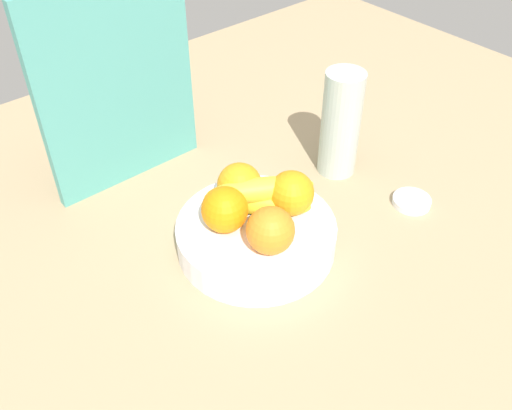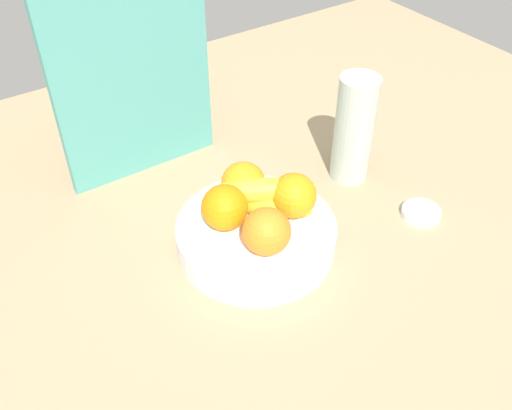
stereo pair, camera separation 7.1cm
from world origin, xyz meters
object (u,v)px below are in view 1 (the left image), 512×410
Objects in this scene: cutting_board at (118,87)px; jar_lid at (412,201)px; fruit_bowl at (256,236)px; orange_front_right at (291,193)px; orange_back_left at (225,210)px; thermos_tumbler at (341,124)px; orange_center at (240,185)px; orange_front_left at (271,230)px; banana_bunch at (258,196)px.

jar_lid is (32.45, -39.07, -17.42)cm from cutting_board.
fruit_bowl is 8.79cm from orange_front_right.
cutting_board is (-11.32, 30.56, 9.63)cm from orange_front_right.
cutting_board reaches higher than orange_back_left.
fruit_bowl is 7.63cm from orange_back_left.
thermos_tumbler is at bearing 6.84° from orange_back_left.
thermos_tumbler is at bearing 0.69° from orange_center.
orange_front_left is at bearing -152.22° from orange_front_right.
orange_front_right is at bearing 27.78° from orange_front_left.
jar_lid is (21.13, -8.51, -7.79)cm from orange_front_right.
thermos_tumbler is at bearing 99.71° from jar_lid.
banana_bunch is at bearing -77.69° from orange_center.
jar_lid is at bearing -19.12° from fruit_bowl.
fruit_bowl is at bearing -104.58° from orange_center.
orange_front_right is 19.83cm from thermos_tumbler.
banana_bunch is (4.04, 7.43, -0.49)cm from orange_front_left.
jar_lid is at bearing -21.94° from orange_front_right.
orange_front_left and orange_front_right have the same top height.
orange_back_left is 34.59cm from jar_lid.
cutting_board reaches higher than orange_front_right.
orange_center is (3.25, 11.06, 0.00)cm from orange_front_left.
fruit_bowl is at bearing -33.35° from orange_back_left.
orange_back_left is at bearing -149.84° from orange_center.
orange_front_right is at bearing 158.06° from jar_lid.
jar_lid is (2.67, -15.58, -9.35)cm from thermos_tumbler.
fruit_bowl is at bearing -80.74° from cutting_board.
orange_front_left is at bearing 171.75° from jar_lid.
orange_back_left is 1.08× the size of jar_lid.
fruit_bowl is 1.26× the size of thermos_tumbler.
orange_center is 26.45cm from cutting_board.
orange_front_right is 24.07cm from jar_lid.
orange_front_left is at bearing -118.57° from banana_bunch.
thermos_tumbler is (26.57, 11.34, 1.56)cm from orange_front_left.
orange_front_right is 0.36× the size of thermos_tumbler.
cutting_board is (-6.46, 23.77, 9.63)cm from orange_center.
orange_front_right is 10.93cm from orange_back_left.
orange_back_left is (-10.31, 3.62, 0.00)cm from orange_front_right.
fruit_bowl is at bearing 160.88° from jar_lid.
fruit_bowl reaches higher than jar_lid.
fruit_bowl is 8.18cm from orange_front_left.
banana_bunch is 0.84× the size of thermos_tumbler.
orange_front_left is 1.00× the size of orange_center.
orange_center is 0.36× the size of thermos_tumbler.
orange_front_right is 5.17cm from banana_bunch.
fruit_bowl is at bearing -166.30° from thermos_tumbler.
thermos_tumbler is at bearing 13.70° from fruit_bowl.
orange_back_left is (-2.20, 7.89, 0.00)cm from orange_front_left.
orange_center and orange_back_left have the same top height.
cutting_board reaches higher than fruit_bowl.
fruit_bowl is at bearing 170.87° from orange_front_right.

